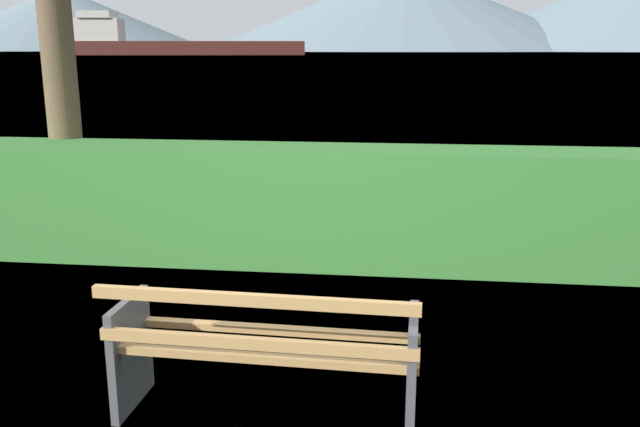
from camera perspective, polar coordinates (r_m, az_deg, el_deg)
ground_plane at (r=4.15m, az=-4.40°, el=-16.59°), size 1400.00×1400.00×0.00m
water_surface at (r=309.68m, az=6.99°, el=13.38°), size 620.00×620.00×0.00m
park_bench at (r=3.90m, az=-4.73°, el=-11.61°), size 1.76×0.63×0.87m
hedge_row at (r=6.64m, az=0.41°, el=0.65°), size 11.21×0.78×1.16m
cargo_ship_large at (r=226.96m, az=-13.39°, el=13.92°), size 80.38×25.56×13.39m
distant_hills at (r=577.66m, az=14.67°, el=16.65°), size 829.90×392.16×75.97m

